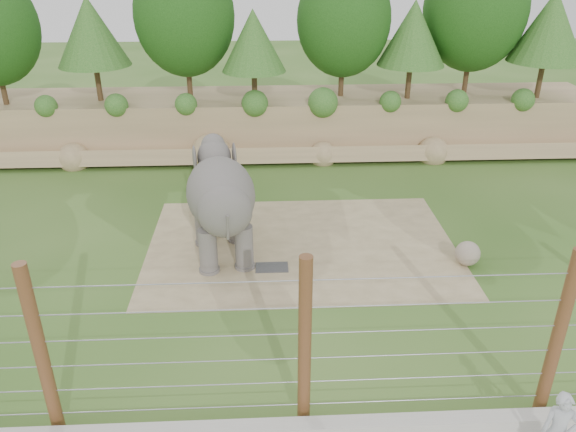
{
  "coord_description": "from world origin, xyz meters",
  "views": [
    {
      "loc": [
        -0.75,
        -13.07,
        9.04
      ],
      "look_at": [
        0.0,
        2.0,
        1.6
      ],
      "focal_mm": 35.0,
      "sensor_mm": 36.0,
      "label": 1
    }
  ],
  "objects_px": {
    "barrier_fence": "(305,346)",
    "zookeeper": "(558,432)",
    "elephant": "(222,208)",
    "stone_ball": "(468,253)"
  },
  "relations": [
    {
      "from": "elephant",
      "to": "zookeeper",
      "type": "bearing_deg",
      "value": -60.66
    },
    {
      "from": "barrier_fence",
      "to": "stone_ball",
      "type": "bearing_deg",
      "value": 47.75
    },
    {
      "from": "elephant",
      "to": "barrier_fence",
      "type": "bearing_deg",
      "value": -83.27
    },
    {
      "from": "stone_ball",
      "to": "barrier_fence",
      "type": "relative_size",
      "value": 0.04
    },
    {
      "from": "stone_ball",
      "to": "zookeeper",
      "type": "bearing_deg",
      "value": -96.81
    },
    {
      "from": "elephant",
      "to": "stone_ball",
      "type": "distance_m",
      "value": 7.68
    },
    {
      "from": "elephant",
      "to": "barrier_fence",
      "type": "relative_size",
      "value": 0.2
    },
    {
      "from": "elephant",
      "to": "stone_ball",
      "type": "relative_size",
      "value": 5.4
    },
    {
      "from": "stone_ball",
      "to": "zookeeper",
      "type": "height_order",
      "value": "zookeeper"
    },
    {
      "from": "barrier_fence",
      "to": "zookeeper",
      "type": "height_order",
      "value": "barrier_fence"
    }
  ]
}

